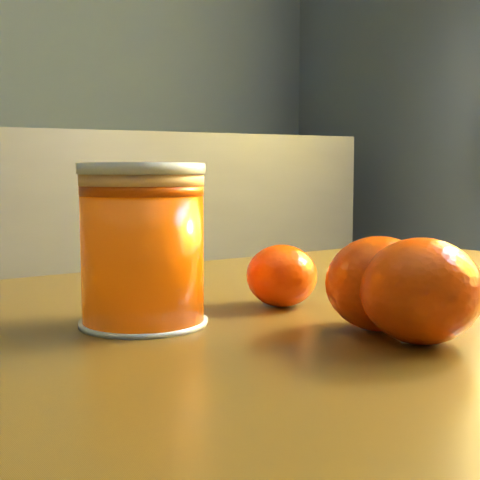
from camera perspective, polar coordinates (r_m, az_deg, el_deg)
name	(u,v)px	position (r m, az deg, el deg)	size (l,w,h in m)	color
table	(323,444)	(0.51, 7.10, -16.89)	(1.03, 0.81, 0.70)	brown
juice_glass	(143,246)	(0.46, -8.31, -0.49)	(0.09, 0.09, 0.11)	#DF4B04
orange_front	(379,283)	(0.46, 11.81, -3.65)	(0.07, 0.07, 0.06)	#E14004
orange_back	(282,276)	(0.53, 3.58, -3.06)	(0.06, 0.06, 0.05)	#E14004
orange_extra	(421,291)	(0.43, 15.21, -4.20)	(0.07, 0.07, 0.07)	#E14004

